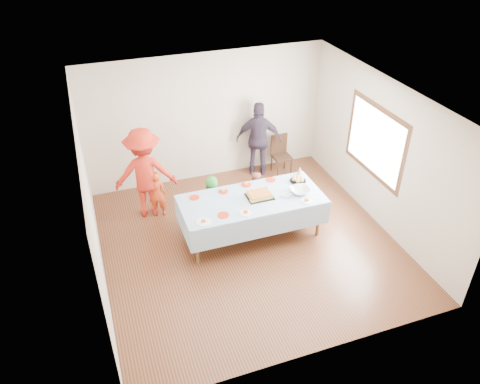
% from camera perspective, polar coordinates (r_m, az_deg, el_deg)
% --- Properties ---
extents(ground, '(5.00, 5.00, 0.00)m').
position_cam_1_polar(ground, '(8.38, 1.04, -6.18)').
color(ground, '#492314').
rests_on(ground, ground).
extents(room_walls, '(5.04, 5.04, 2.72)m').
position_cam_1_polar(room_walls, '(7.40, 1.56, 4.58)').
color(room_walls, beige).
rests_on(room_walls, ground).
extents(party_table, '(2.50, 1.10, 0.78)m').
position_cam_1_polar(party_table, '(8.14, 1.44, -1.12)').
color(party_table, brown).
rests_on(party_table, ground).
extents(birthday_cake, '(0.46, 0.35, 0.08)m').
position_cam_1_polar(birthday_cake, '(8.14, 2.40, -0.38)').
color(birthday_cake, black).
rests_on(birthday_cake, party_table).
extents(rolls_tray, '(0.30, 0.30, 0.09)m').
position_cam_1_polar(rolls_tray, '(8.63, 7.08, 1.53)').
color(rolls_tray, black).
rests_on(rolls_tray, party_table).
extents(punch_bowl, '(0.35, 0.35, 0.08)m').
position_cam_1_polar(punch_bowl, '(8.31, 7.35, 0.16)').
color(punch_bowl, silver).
rests_on(punch_bowl, party_table).
extents(party_hat, '(0.10, 0.10, 0.17)m').
position_cam_1_polar(party_hat, '(8.83, 7.31, 2.61)').
color(party_hat, silver).
rests_on(party_hat, party_table).
extents(fork_pile, '(0.24, 0.18, 0.07)m').
position_cam_1_polar(fork_pile, '(8.18, 5.63, -0.39)').
color(fork_pile, white).
rests_on(fork_pile, party_table).
extents(plate_red_far_a, '(0.18, 0.18, 0.01)m').
position_cam_1_polar(plate_red_far_a, '(8.16, -5.59, -0.68)').
color(plate_red_far_a, red).
rests_on(plate_red_far_a, party_table).
extents(plate_red_far_b, '(0.17, 0.17, 0.01)m').
position_cam_1_polar(plate_red_far_b, '(8.29, -2.06, 0.08)').
color(plate_red_far_b, red).
rests_on(plate_red_far_b, party_table).
extents(plate_red_far_c, '(0.18, 0.18, 0.01)m').
position_cam_1_polar(plate_red_far_c, '(8.48, 0.74, 0.89)').
color(plate_red_far_c, red).
rests_on(plate_red_far_c, party_table).
extents(plate_red_far_d, '(0.18, 0.18, 0.01)m').
position_cam_1_polar(plate_red_far_d, '(8.64, 3.78, 1.50)').
color(plate_red_far_d, red).
rests_on(plate_red_far_d, party_table).
extents(plate_red_near, '(0.19, 0.19, 0.01)m').
position_cam_1_polar(plate_red_near, '(7.70, -2.06, -2.83)').
color(plate_red_near, red).
rests_on(plate_red_near, party_table).
extents(plate_white_left, '(0.24, 0.24, 0.01)m').
position_cam_1_polar(plate_white_left, '(7.57, -4.47, -3.68)').
color(plate_white_left, white).
rests_on(plate_white_left, party_table).
extents(plate_white_mid, '(0.21, 0.21, 0.01)m').
position_cam_1_polar(plate_white_mid, '(7.75, 0.66, -2.56)').
color(plate_white_mid, white).
rests_on(plate_white_mid, party_table).
extents(plate_white_right, '(0.20, 0.20, 0.01)m').
position_cam_1_polar(plate_white_right, '(8.11, 8.11, -1.11)').
color(plate_white_right, white).
rests_on(plate_white_right, party_table).
extents(dining_chair, '(0.39, 0.39, 0.87)m').
position_cam_1_polar(dining_chair, '(10.22, 4.96, 4.86)').
color(dining_chair, black).
rests_on(dining_chair, ground).
extents(toddler_left, '(0.40, 0.32, 0.95)m').
position_cam_1_polar(toddler_left, '(8.93, -10.07, -0.20)').
color(toddler_left, '#D2441A').
rests_on(toddler_left, ground).
extents(toddler_mid, '(0.49, 0.35, 0.92)m').
position_cam_1_polar(toddler_mid, '(8.69, -3.38, -0.81)').
color(toddler_mid, '#297B2B').
rests_on(toddler_mid, ground).
extents(toddler_right, '(0.51, 0.46, 0.85)m').
position_cam_1_polar(toddler_right, '(8.94, 1.82, 0.02)').
color(toddler_right, '#B46254').
rests_on(toddler_right, ground).
extents(adult_left, '(1.23, 0.82, 1.78)m').
position_cam_1_polar(adult_left, '(8.80, -11.51, 2.27)').
color(adult_left, red).
rests_on(adult_left, ground).
extents(adult_right, '(1.05, 0.75, 1.65)m').
position_cam_1_polar(adult_right, '(9.97, 2.32, 6.42)').
color(adult_right, '#362C3C').
rests_on(adult_right, ground).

